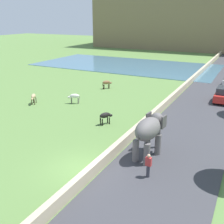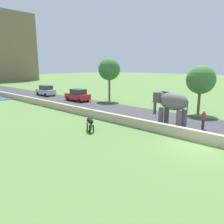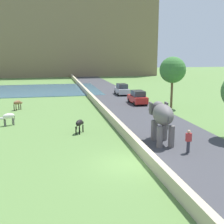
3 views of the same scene
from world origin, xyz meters
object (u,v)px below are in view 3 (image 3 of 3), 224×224
Objects in this scene: car_silver at (122,89)px; car_red at (138,97)px; person_beside_elephant at (188,141)px; cow_black at (80,123)px; cow_white at (8,117)px; cow_brown at (17,103)px; elephant at (162,116)px.

car_silver is 8.63m from car_red.
cow_black is (-6.59, 6.55, -0.04)m from person_beside_elephant.
car_silver is 22.72m from cow_white.
cow_black is 13.09m from cow_brown.
car_silver is at bearing 82.88° from elephant.
cow_white is (-15.00, -17.07, -0.06)m from car_silver.
cow_black is 1.00× the size of cow_white.
elephant reaches higher than car_silver.
car_red is 17.21m from cow_white.
cow_white is (-15.00, -8.44, -0.06)m from car_red.
car_red is at bearing 54.55° from cow_black.
cow_white is at bearing 147.68° from cow_black.
elephant is 7.06m from cow_black.
person_beside_elephant is at bearing -54.88° from cow_brown.
person_beside_elephant is 1.25× the size of cow_brown.
person_beside_elephant reaches higher than cow_black.
cow_white is at bearing -131.29° from car_silver.
elephant is at bearing -100.79° from car_red.
car_red is 3.07× the size of cow_brown.
car_red reaches higher than cow_black.
cow_black and cow_white have the same top height.
cow_white is at bearing 146.17° from elephant.
cow_white is 1.06× the size of cow_brown.
person_beside_elephant is 0.41× the size of car_red.
cow_black is (-8.80, -20.99, -0.06)m from car_silver.
car_silver is at bearing 85.41° from person_beside_elephant.
cow_white is at bearing -150.64° from car_red.
person_beside_elephant is 1.18× the size of cow_white.
person_beside_elephant is at bearing -39.31° from cow_white.
cow_black is at bearing -112.73° from car_silver.
elephant is 2.92m from person_beside_elephant.
car_red is at bearing 79.21° from elephant.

